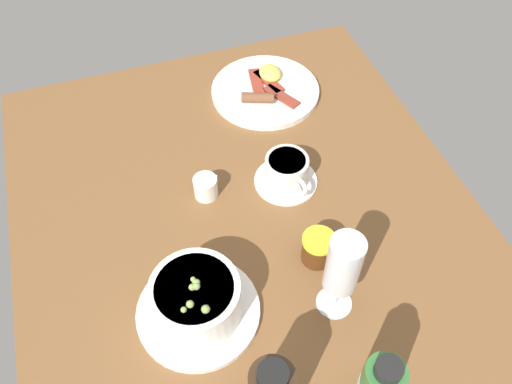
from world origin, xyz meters
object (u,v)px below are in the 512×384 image
(wine_glass, at_px, (343,268))
(breakfast_plate, at_px, (265,90))
(jam_jar, at_px, (318,248))
(porridge_bowl, at_px, (196,301))
(coffee_cup, at_px, (287,172))
(creamer_jug, at_px, (206,187))

(wine_glass, height_order, breakfast_plate, wine_glass)
(jam_jar, xyz_separation_m, breakfast_plate, (-0.44, 0.06, -0.02))
(porridge_bowl, xyz_separation_m, wine_glass, (0.05, 0.21, 0.07))
(coffee_cup, xyz_separation_m, breakfast_plate, (-0.26, 0.05, -0.02))
(porridge_bowl, bearing_deg, creamer_jug, 161.50)
(coffee_cup, distance_m, jam_jar, 0.18)
(porridge_bowl, distance_m, coffee_cup, 0.31)
(coffee_cup, xyz_separation_m, creamer_jug, (-0.02, -0.15, -0.01))
(porridge_bowl, height_order, breakfast_plate, porridge_bowl)
(coffee_cup, distance_m, wine_glass, 0.28)
(porridge_bowl, bearing_deg, wine_glass, 75.89)
(creamer_jug, height_order, wine_glass, wine_glass)
(creamer_jug, height_order, jam_jar, jam_jar)
(wine_glass, bearing_deg, porridge_bowl, -104.11)
(creamer_jug, xyz_separation_m, jam_jar, (0.20, 0.14, 0.01))
(creamer_jug, relative_size, breakfast_plate, 0.23)
(wine_glass, distance_m, breakfast_plate, 0.54)
(creamer_jug, relative_size, wine_glass, 0.31)
(breakfast_plate, bearing_deg, coffee_cup, -10.73)
(porridge_bowl, height_order, creamer_jug, porridge_bowl)
(wine_glass, bearing_deg, coffee_cup, 176.26)
(porridge_bowl, relative_size, creamer_jug, 3.67)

